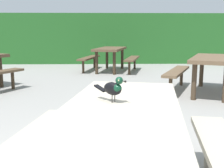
% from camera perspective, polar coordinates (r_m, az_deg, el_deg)
% --- Properties ---
extents(hedge_wall, '(28.00, 2.17, 1.95)m').
position_cam_1_polar(hedge_wall, '(11.89, -2.45, 9.37)').
color(hedge_wall, '#235B23').
rests_on(hedge_wall, ground).
extents(picnic_table_foreground, '(1.97, 1.99, 0.74)m').
position_cam_1_polar(picnic_table_foreground, '(1.87, 1.79, -10.08)').
color(picnic_table_foreground, '#B2A893').
rests_on(picnic_table_foreground, ground).
extents(bird_grackle, '(0.22, 0.22, 0.18)m').
position_cam_1_polar(bird_grackle, '(1.89, 0.36, -0.79)').
color(bird_grackle, black).
rests_on(bird_grackle, picnic_table_foreground).
extents(picnic_table_mid_left, '(2.24, 2.25, 0.74)m').
position_cam_1_polar(picnic_table_mid_left, '(5.88, 20.01, 3.48)').
color(picnic_table_mid_left, brown).
rests_on(picnic_table_mid_left, ground).
extents(picnic_table_far_centre, '(2.03, 2.05, 0.74)m').
position_cam_1_polar(picnic_table_far_centre, '(8.80, -0.35, 6.25)').
color(picnic_table_far_centre, brown).
rests_on(picnic_table_far_centre, ground).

